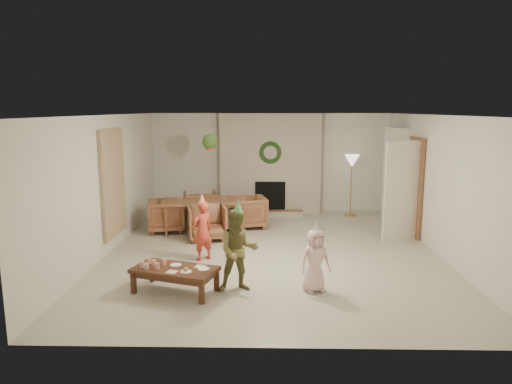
{
  "coord_description": "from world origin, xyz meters",
  "views": [
    {
      "loc": [
        -0.13,
        -8.21,
        2.61
      ],
      "look_at": [
        -0.3,
        0.4,
        1.05
      ],
      "focal_mm": 32.36,
      "sensor_mm": 36.0,
      "label": 1
    }
  ],
  "objects_px": {
    "dining_chair_near": "(207,222)",
    "dining_chair_left": "(167,215)",
    "dining_table": "(203,215)",
    "child_pink": "(315,260)",
    "coffee_table_top": "(175,270)",
    "child_red": "(203,231)",
    "child_plaid": "(238,251)",
    "dining_chair_far": "(200,206)",
    "dining_chair_right": "(248,212)"
  },
  "relations": [
    {
      "from": "dining_chair_near",
      "to": "dining_table",
      "type": "bearing_deg",
      "value": 90.0
    },
    {
      "from": "child_plaid",
      "to": "dining_chair_right",
      "type": "bearing_deg",
      "value": 81.08
    },
    {
      "from": "coffee_table_top",
      "to": "dining_chair_left",
      "type": "bearing_deg",
      "value": 122.41
    },
    {
      "from": "dining_table",
      "to": "dining_chair_near",
      "type": "height_order",
      "value": "dining_chair_near"
    },
    {
      "from": "child_plaid",
      "to": "child_red",
      "type": "bearing_deg",
      "value": 108.23
    },
    {
      "from": "coffee_table_top",
      "to": "dining_chair_near",
      "type": "bearing_deg",
      "value": 106.06
    },
    {
      "from": "child_plaid",
      "to": "child_pink",
      "type": "bearing_deg",
      "value": -8.57
    },
    {
      "from": "child_pink",
      "to": "dining_chair_far",
      "type": "bearing_deg",
      "value": 98.45
    },
    {
      "from": "child_red",
      "to": "child_pink",
      "type": "height_order",
      "value": "child_red"
    },
    {
      "from": "dining_chair_right",
      "to": "child_pink",
      "type": "relative_size",
      "value": 0.84
    },
    {
      "from": "dining_chair_near",
      "to": "dining_chair_left",
      "type": "height_order",
      "value": "same"
    },
    {
      "from": "dining_chair_far",
      "to": "dining_chair_right",
      "type": "distance_m",
      "value": 1.27
    },
    {
      "from": "dining_chair_left",
      "to": "coffee_table_top",
      "type": "distance_m",
      "value": 3.45
    },
    {
      "from": "coffee_table_top",
      "to": "child_red",
      "type": "relative_size",
      "value": 1.14
    },
    {
      "from": "dining_chair_right",
      "to": "child_red",
      "type": "xyz_separation_m",
      "value": [
        -0.7,
        -2.28,
        0.17
      ]
    },
    {
      "from": "dining_chair_near",
      "to": "child_red",
      "type": "xyz_separation_m",
      "value": [
        0.09,
        -1.29,
        0.17
      ]
    },
    {
      "from": "dining_table",
      "to": "dining_chair_near",
      "type": "bearing_deg",
      "value": -90.0
    },
    {
      "from": "dining_table",
      "to": "child_red",
      "type": "distance_m",
      "value": 2.09
    },
    {
      "from": "dining_chair_far",
      "to": "coffee_table_top",
      "type": "distance_m",
      "value": 4.3
    },
    {
      "from": "child_red",
      "to": "child_pink",
      "type": "xyz_separation_m",
      "value": [
        1.81,
        -1.36,
        -0.06
      ]
    },
    {
      "from": "dining_chair_far",
      "to": "dining_chair_left",
      "type": "xyz_separation_m",
      "value": [
        -0.6,
        -0.95,
        0.0
      ]
    },
    {
      "from": "dining_table",
      "to": "child_plaid",
      "type": "xyz_separation_m",
      "value": [
        0.96,
        -3.43,
        0.29
      ]
    },
    {
      "from": "dining_chair_left",
      "to": "child_red",
      "type": "relative_size",
      "value": 0.74
    },
    {
      "from": "dining_chair_left",
      "to": "coffee_table_top",
      "type": "xyz_separation_m",
      "value": [
        0.83,
        -3.35,
        -0.01
      ]
    },
    {
      "from": "dining_chair_near",
      "to": "child_pink",
      "type": "height_order",
      "value": "child_pink"
    },
    {
      "from": "dining_chair_right",
      "to": "child_pink",
      "type": "bearing_deg",
      "value": 4.23
    },
    {
      "from": "child_red",
      "to": "child_plaid",
      "type": "xyz_separation_m",
      "value": [
        0.7,
        -1.37,
        0.08
      ]
    },
    {
      "from": "dining_chair_near",
      "to": "child_plaid",
      "type": "height_order",
      "value": "child_plaid"
    },
    {
      "from": "dining_table",
      "to": "dining_chair_near",
      "type": "relative_size",
      "value": 2.34
    },
    {
      "from": "dining_chair_right",
      "to": "dining_chair_near",
      "type": "bearing_deg",
      "value": -51.34
    },
    {
      "from": "dining_chair_far",
      "to": "child_red",
      "type": "bearing_deg",
      "value": 86.08
    },
    {
      "from": "dining_table",
      "to": "child_plaid",
      "type": "bearing_deg",
      "value": -86.96
    },
    {
      "from": "dining_chair_left",
      "to": "dining_table",
      "type": "bearing_deg",
      "value": -90.0
    },
    {
      "from": "dining_chair_near",
      "to": "dining_chair_left",
      "type": "bearing_deg",
      "value": 135.0
    },
    {
      "from": "dining_table",
      "to": "child_pink",
      "type": "xyz_separation_m",
      "value": [
        2.07,
        -3.43,
        0.14
      ]
    },
    {
      "from": "dining_chair_right",
      "to": "coffee_table_top",
      "type": "bearing_deg",
      "value": -26.31
    },
    {
      "from": "child_red",
      "to": "dining_table",
      "type": "bearing_deg",
      "value": -122.41
    },
    {
      "from": "child_pink",
      "to": "dining_table",
      "type": "bearing_deg",
      "value": 101.48
    },
    {
      "from": "dining_table",
      "to": "coffee_table_top",
      "type": "height_order",
      "value": "dining_table"
    },
    {
      "from": "dining_table",
      "to": "dining_chair_left",
      "type": "xyz_separation_m",
      "value": [
        -0.77,
        -0.17,
        0.03
      ]
    },
    {
      "from": "dining_chair_left",
      "to": "child_pink",
      "type": "distance_m",
      "value": 4.32
    },
    {
      "from": "child_red",
      "to": "dining_chair_left",
      "type": "bearing_deg",
      "value": -100.95
    },
    {
      "from": "dining_table",
      "to": "dining_chair_left",
      "type": "bearing_deg",
      "value": 180.0
    },
    {
      "from": "coffee_table_top",
      "to": "child_red",
      "type": "distance_m",
      "value": 1.48
    },
    {
      "from": "dining_chair_far",
      "to": "dining_chair_left",
      "type": "relative_size",
      "value": 1.0
    },
    {
      "from": "dining_chair_near",
      "to": "child_plaid",
      "type": "distance_m",
      "value": 2.79
    },
    {
      "from": "dining_chair_right",
      "to": "child_pink",
      "type": "distance_m",
      "value": 3.81
    },
    {
      "from": "child_pink",
      "to": "coffee_table_top",
      "type": "bearing_deg",
      "value": 162.94
    },
    {
      "from": "coffee_table_top",
      "to": "child_plaid",
      "type": "relative_size",
      "value": 0.99
    },
    {
      "from": "dining_chair_far",
      "to": "coffee_table_top",
      "type": "bearing_deg",
      "value": 80.43
    }
  ]
}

